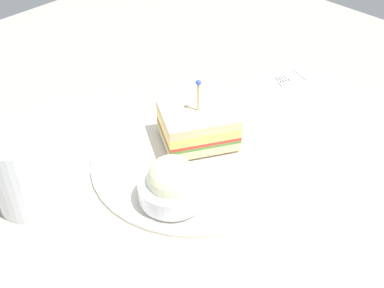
{
  "coord_description": "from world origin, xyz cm",
  "views": [
    {
      "loc": [
        35.89,
        35.44,
        43.99
      ],
      "look_at": [
        0.0,
        0.0,
        2.93
      ],
      "focal_mm": 47.12,
      "sensor_mm": 36.0,
      "label": 1
    }
  ],
  "objects": [
    {
      "name": "coleslaw_bowl",
      "position": [
        7.06,
        3.63,
        3.07
      ],
      "size": [
        8.06,
        8.06,
        5.81
      ],
      "color": "white",
      "rests_on": "plate"
    },
    {
      "name": "drink_glass",
      "position": [
        18.86,
        -8.6,
        4.33
      ],
      "size": [
        7.77,
        7.77,
        9.82
      ],
      "color": "#B74C33",
      "rests_on": "ground_plane"
    },
    {
      "name": "napkin",
      "position": [
        -23.88,
        3.87,
        0.07
      ],
      "size": [
        13.1,
        13.7,
        0.15
      ],
      "primitive_type": "cube",
      "rotation": [
        0.0,
        0.0,
        10.61
      ],
      "color": "white",
      "rests_on": "ground_plane"
    },
    {
      "name": "fork",
      "position": [
        -23.33,
        -0.5,
        0.18
      ],
      "size": [
        6.4,
        11.21,
        0.35
      ],
      "color": "silver",
      "rests_on": "ground_plane"
    },
    {
      "name": "ground_plane",
      "position": [
        0.0,
        0.0,
        -1.0
      ],
      "size": [
        114.42,
        114.42,
        2.0
      ],
      "primitive_type": "cube",
      "color": "#9E9384"
    },
    {
      "name": "knife",
      "position": [
        -27.4,
        1.43,
        0.18
      ],
      "size": [
        5.69,
        13.24,
        0.35
      ],
      "color": "silver",
      "rests_on": "ground_plane"
    },
    {
      "name": "sandwich_half_center",
      "position": [
        -3.17,
        -2.0,
        3.32
      ],
      "size": [
        12.35,
        11.72,
        9.37
      ],
      "color": "beige",
      "rests_on": "plate"
    },
    {
      "name": "plate",
      "position": [
        0.0,
        0.0,
        0.46
      ],
      "size": [
        26.65,
        26.65,
        0.93
      ],
      "primitive_type": "cylinder",
      "color": "silver",
      "rests_on": "ground_plane"
    }
  ]
}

